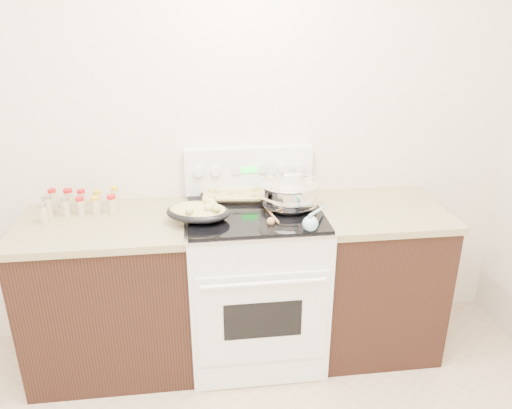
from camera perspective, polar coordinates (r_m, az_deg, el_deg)
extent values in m
cube|color=silver|center=(2.96, -7.82, 8.93)|extent=(4.00, 0.05, 2.70)
cube|color=black|center=(3.04, -16.13, -10.14)|extent=(0.90, 0.64, 0.88)
cube|color=brown|center=(2.83, -17.12, -2.22)|extent=(0.93, 0.67, 0.04)
cube|color=black|center=(3.17, 13.20, -8.35)|extent=(0.70, 0.64, 0.88)
cube|color=brown|center=(2.97, 13.97, -0.67)|extent=(0.73, 0.67, 0.04)
cube|color=white|center=(2.99, -0.12, -9.24)|extent=(0.76, 0.66, 0.92)
cube|color=white|center=(2.72, 0.78, -13.02)|extent=(0.70, 0.01, 0.55)
cube|color=black|center=(2.71, 0.80, -13.10)|extent=(0.42, 0.01, 0.22)
cylinder|color=white|center=(2.55, 0.93, -9.03)|extent=(0.65, 0.02, 0.02)
cube|color=white|center=(2.95, 0.73, -18.94)|extent=(0.70, 0.01, 0.14)
cube|color=silver|center=(2.78, -0.13, -1.02)|extent=(0.78, 0.68, 0.01)
cube|color=black|center=(2.77, -0.13, -0.80)|extent=(0.74, 0.64, 0.01)
cube|color=white|center=(2.99, -0.83, 3.98)|extent=(0.76, 0.07, 0.28)
cylinder|color=white|center=(2.93, -6.58, 3.70)|extent=(0.06, 0.02, 0.06)
cylinder|color=white|center=(2.93, -4.63, 3.79)|extent=(0.06, 0.02, 0.06)
cylinder|color=white|center=(2.97, 3.11, 4.10)|extent=(0.06, 0.02, 0.06)
cylinder|color=white|center=(2.99, 5.00, 4.17)|extent=(0.06, 0.02, 0.06)
cube|color=#19E533|center=(2.95, -0.74, 3.98)|extent=(0.09, 0.00, 0.04)
cube|color=silver|center=(2.94, -2.29, 3.91)|extent=(0.05, 0.00, 0.05)
cube|color=silver|center=(2.96, 0.81, 4.03)|extent=(0.05, 0.00, 0.05)
ellipsoid|color=silver|center=(2.79, 3.80, 0.94)|extent=(0.35, 0.35, 0.20)
cylinder|color=silver|center=(2.81, 3.77, -0.21)|extent=(0.18, 0.18, 0.01)
torus|color=silver|center=(2.76, 3.84, 2.48)|extent=(0.34, 0.34, 0.02)
cylinder|color=silver|center=(2.78, 3.81, 1.35)|extent=(0.32, 0.32, 0.11)
cylinder|color=brown|center=(2.77, 3.83, 2.25)|extent=(0.30, 0.30, 0.00)
cube|color=#C3BC90|center=(2.70, 2.02, 1.88)|extent=(0.04, 0.04, 0.03)
cube|color=#C3BC90|center=(2.74, 6.14, 2.12)|extent=(0.03, 0.03, 0.02)
cube|color=#C3BC90|center=(2.77, 5.14, 2.38)|extent=(0.03, 0.03, 0.02)
cube|color=#C3BC90|center=(2.80, 3.00, 2.67)|extent=(0.04, 0.04, 0.03)
cube|color=#C3BC90|center=(2.76, 6.15, 2.23)|extent=(0.04, 0.04, 0.03)
cube|color=#C3BC90|center=(2.70, 3.45, 1.87)|extent=(0.04, 0.04, 0.03)
cube|color=#C3BC90|center=(2.73, 2.42, 2.11)|extent=(0.04, 0.04, 0.02)
cube|color=#C3BC90|center=(2.77, 2.23, 2.40)|extent=(0.03, 0.03, 0.02)
cube|color=#C3BC90|center=(2.87, 4.94, 3.09)|extent=(0.04, 0.04, 0.03)
cube|color=#C3BC90|center=(2.86, 4.11, 3.02)|extent=(0.04, 0.04, 0.03)
cube|color=#C3BC90|center=(2.80, 2.63, 2.64)|extent=(0.03, 0.03, 0.02)
cube|color=#C3BC90|center=(2.86, 2.57, 3.08)|extent=(0.04, 0.04, 0.02)
cube|color=#C3BC90|center=(2.76, 6.20, 2.23)|extent=(0.03, 0.03, 0.02)
cube|color=#C3BC90|center=(2.79, 5.01, 2.52)|extent=(0.02, 0.02, 0.02)
cube|color=#C3BC90|center=(2.66, 2.41, 1.60)|extent=(0.03, 0.03, 0.02)
cube|color=#C3BC90|center=(2.84, 1.74, 2.94)|extent=(0.04, 0.04, 0.03)
cube|color=#C3BC90|center=(2.76, 4.42, 2.34)|extent=(0.04, 0.04, 0.03)
cube|color=#C3BC90|center=(2.83, 5.98, 2.77)|extent=(0.03, 0.03, 0.03)
ellipsoid|color=black|center=(2.66, -6.66, -0.89)|extent=(0.40, 0.33, 0.08)
ellipsoid|color=tan|center=(2.66, -6.67, -0.65)|extent=(0.36, 0.30, 0.06)
sphere|color=tan|center=(2.59, -5.55, -0.41)|extent=(0.04, 0.04, 0.04)
sphere|color=tan|center=(2.59, -5.41, -0.37)|extent=(0.05, 0.05, 0.05)
sphere|color=tan|center=(2.57, -4.57, -0.48)|extent=(0.04, 0.04, 0.04)
sphere|color=tan|center=(2.68, -5.66, 0.46)|extent=(0.05, 0.05, 0.05)
sphere|color=tan|center=(2.65, -5.21, 0.19)|extent=(0.06, 0.06, 0.06)
sphere|color=tan|center=(2.62, -4.91, -0.12)|extent=(0.05, 0.05, 0.05)
sphere|color=tan|center=(2.66, -5.39, 0.22)|extent=(0.04, 0.04, 0.04)
sphere|color=tan|center=(2.57, -7.63, -0.74)|extent=(0.04, 0.04, 0.04)
cube|color=black|center=(2.96, -2.48, 1.10)|extent=(0.43, 0.32, 0.02)
cube|color=tan|center=(2.96, -2.49, 1.32)|extent=(0.38, 0.28, 0.02)
sphere|color=tan|center=(2.89, -0.37, 1.09)|extent=(0.04, 0.04, 0.04)
sphere|color=tan|center=(3.03, -2.01, 2.14)|extent=(0.03, 0.03, 0.03)
sphere|color=tan|center=(2.98, 0.15, 1.74)|extent=(0.03, 0.03, 0.03)
sphere|color=tan|center=(2.97, -0.14, 1.70)|extent=(0.04, 0.04, 0.04)
sphere|color=tan|center=(2.90, -5.08, 1.00)|extent=(0.03, 0.03, 0.03)
sphere|color=tan|center=(2.96, -4.37, 1.57)|extent=(0.04, 0.04, 0.04)
sphere|color=tan|center=(2.96, -5.05, 1.61)|extent=(0.04, 0.04, 0.04)
sphere|color=tan|center=(2.92, -2.82, 1.30)|extent=(0.04, 0.04, 0.04)
sphere|color=tan|center=(2.86, -5.06, 0.78)|extent=(0.05, 0.05, 0.05)
sphere|color=tan|center=(2.93, -1.64, 1.44)|extent=(0.04, 0.04, 0.04)
cylinder|color=#9D7347|center=(2.71, 1.73, -1.07)|extent=(0.05, 0.24, 0.01)
sphere|color=#9D7347|center=(2.60, 1.70, -1.95)|extent=(0.04, 0.04, 0.04)
sphere|color=#84BCC5|center=(2.55, 6.22, -2.21)|extent=(0.08, 0.08, 0.08)
cylinder|color=#84BCC5|center=(2.63, 6.97, -0.79)|extent=(0.15, 0.23, 0.07)
cylinder|color=#BFB28C|center=(3.04, -22.15, 0.36)|extent=(0.04, 0.04, 0.11)
cylinder|color=#B21414|center=(3.02, -22.33, 1.47)|extent=(0.04, 0.04, 0.02)
cylinder|color=#BFB28C|center=(3.03, -20.58, 0.44)|extent=(0.05, 0.05, 0.10)
cylinder|color=#B21414|center=(3.01, -20.73, 1.50)|extent=(0.05, 0.05, 0.02)
cylinder|color=#BFB28C|center=(3.01, -19.24, 0.42)|extent=(0.04, 0.04, 0.10)
cylinder|color=#B21414|center=(2.99, -19.38, 1.43)|extent=(0.04, 0.04, 0.02)
cylinder|color=#BFB28C|center=(2.99, -17.61, 0.43)|extent=(0.04, 0.04, 0.09)
cylinder|color=gold|center=(2.97, -17.73, 1.39)|extent=(0.05, 0.05, 0.02)
cylinder|color=#BFB28C|center=(2.97, -15.76, 0.69)|extent=(0.04, 0.04, 0.11)
cylinder|color=gold|center=(2.95, -15.89, 1.80)|extent=(0.04, 0.04, 0.02)
cylinder|color=#BFB28C|center=(2.96, -22.70, -0.30)|extent=(0.05, 0.05, 0.11)
cylinder|color=#B2B2B7|center=(2.94, -22.88, 0.81)|extent=(0.05, 0.05, 0.02)
cylinder|color=#BFB28C|center=(2.95, -20.91, -0.35)|extent=(0.05, 0.05, 0.09)
cylinder|color=#B2B2B7|center=(2.93, -21.05, 0.61)|extent=(0.05, 0.05, 0.02)
cylinder|color=#BFB28C|center=(2.93, -19.39, -0.32)|extent=(0.04, 0.04, 0.09)
cylinder|color=#B21414|center=(2.91, -19.52, 0.62)|extent=(0.05, 0.05, 0.02)
cylinder|color=#BFB28C|center=(2.90, -17.84, -0.29)|extent=(0.05, 0.05, 0.09)
cylinder|color=gold|center=(2.88, -17.96, 0.67)|extent=(0.05, 0.05, 0.02)
cylinder|color=#BFB28C|center=(2.89, -16.11, -0.17)|extent=(0.05, 0.05, 0.09)
cylinder|color=#B21414|center=(2.87, -16.22, 0.83)|extent=(0.05, 0.05, 0.02)
cylinder|color=#BFB28C|center=(2.88, -23.17, -1.10)|extent=(0.05, 0.05, 0.10)
cylinder|color=#B2B2B7|center=(2.86, -23.34, -0.05)|extent=(0.05, 0.05, 0.02)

